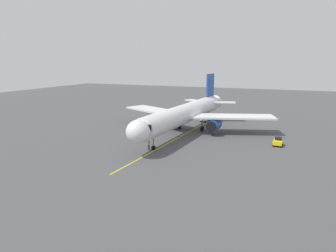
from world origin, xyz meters
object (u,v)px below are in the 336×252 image
ground_crew_marshaller (149,145)px  airplane (186,114)px  tug_near_nose (278,142)px  baggage_cart_portside (205,119)px

ground_crew_marshaller → airplane: bearing=-96.2°
airplane → ground_crew_marshaller: 14.59m
airplane → ground_crew_marshaller: bearing=83.8°
tug_near_nose → baggage_cart_portside: 23.82m
airplane → tug_near_nose: (-18.16, 3.26, -3.30)m
airplane → ground_crew_marshaller: airplane is taller
airplane → baggage_cart_portside: (-0.56, -12.79, -3.35)m
ground_crew_marshaller → tug_near_nose: size_ratio=0.71×
ground_crew_marshaller → baggage_cart_portside: ground_crew_marshaller is taller
tug_near_nose → baggage_cart_portside: bearing=-42.4°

